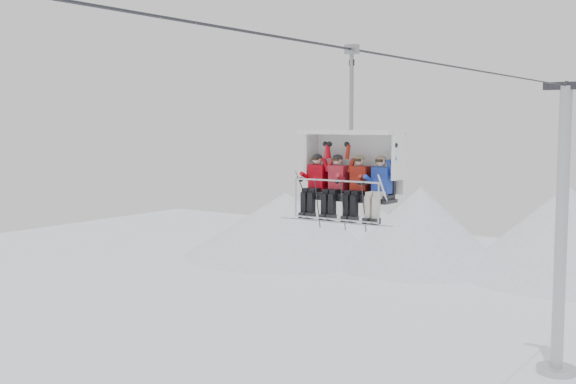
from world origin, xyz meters
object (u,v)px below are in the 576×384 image
Objects in this scene: skier_far_left at (315,182)px; skier_far_right at (379,186)px; skier_center_left at (336,184)px; chairlift_carrier at (353,163)px; lift_tower_right at (561,251)px; skier_center_right at (358,185)px.

skier_far_left is 1.70m from skier_far_right.
skier_center_left is (0.57, 0.00, 0.00)m from skier_far_left.
skier_far_right is (1.70, 0.00, 0.00)m from skier_far_left.
chairlift_carrier is 2.36× the size of skier_far_left.
skier_far_left is at bearing -179.98° from skier_center_left.
chairlift_carrier is at bearing 160.08° from skier_far_right.
skier_center_left reaches higher than skier_far_left.
lift_tower_right reaches higher than chairlift_carrier.
chairlift_carrier is (0.00, -19.31, 4.90)m from lift_tower_right.
skier_center_left is at bearing -90.87° from lift_tower_right.
skier_center_left is 1.00× the size of skier_far_right.
skier_center_left is 1.00× the size of skier_center_right.
lift_tower_right is at bearing 87.48° from skier_far_left.
chairlift_carrier is 1.03m from skier_far_left.
skier_far_left is at bearing -160.59° from chairlift_carrier.
skier_far_right is (0.84, -19.61, 4.43)m from lift_tower_right.
lift_tower_right is 20.11m from skier_center_right.
skier_center_right and skier_far_right have the same top height.
skier_center_left is at bearing 180.00° from skier_far_right.
skier_far_right is at bearing -19.92° from chairlift_carrier.
skier_center_right is (0.28, -19.61, 4.43)m from lift_tower_right.
chairlift_carrier is 0.63m from skier_center_right.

